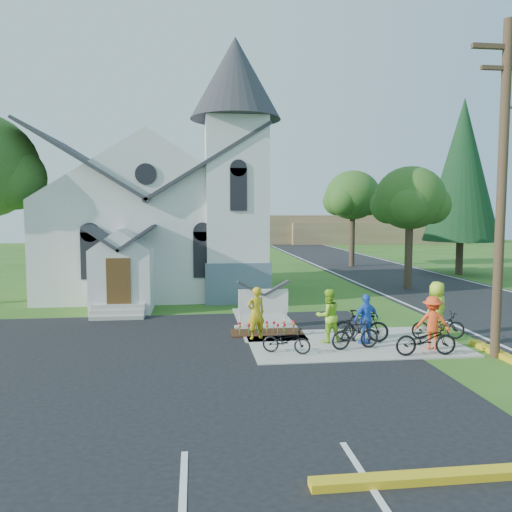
{
  "coord_description": "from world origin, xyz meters",
  "views": [
    {
      "loc": [
        -3.78,
        -15.42,
        4.42
      ],
      "look_at": [
        -1.26,
        5.0,
        2.62
      ],
      "focal_mm": 35.0,
      "sensor_mm": 36.0,
      "label": 1
    }
  ],
  "objects": [
    {
      "name": "cyclist_4",
      "position": [
        4.7,
        1.07,
        1.02
      ],
      "size": [
        1.12,
        0.95,
        1.94
      ],
      "primitive_type": "imported",
      "rotation": [
        0.0,
        0.0,
        3.56
      ],
      "color": "#BAE52B",
      "rests_on": "sidewalk"
    },
    {
      "name": "flower_bed",
      "position": [
        -1.2,
        2.3,
        0.04
      ],
      "size": [
        2.6,
        1.1,
        0.07
      ],
      "primitive_type": "cube",
      "color": "#371B0F",
      "rests_on": "ground"
    },
    {
      "name": "bike_4",
      "position": [
        4.54,
        0.61,
        0.53
      ],
      "size": [
        1.9,
        0.84,
        0.96
      ],
      "primitive_type": "imported",
      "rotation": [
        0.0,
        0.0,
        1.46
      ],
      "color": "black",
      "rests_on": "sidewalk"
    },
    {
      "name": "conifer",
      "position": [
        15.0,
        18.0,
        7.39
      ],
      "size": [
        5.2,
        5.2,
        12.4
      ],
      "color": "#36251D",
      "rests_on": "ground"
    },
    {
      "name": "road",
      "position": [
        10.0,
        15.0,
        0.01
      ],
      "size": [
        8.0,
        90.0,
        0.02
      ],
      "primitive_type": "cube",
      "color": "black",
      "rests_on": "ground"
    },
    {
      "name": "bike_1",
      "position": [
        1.78,
        0.58,
        0.6
      ],
      "size": [
        1.9,
        0.92,
        1.1
      ],
      "primitive_type": "imported",
      "rotation": [
        0.0,
        0.0,
        1.34
      ],
      "color": "black",
      "rests_on": "sidewalk"
    },
    {
      "name": "church_sign",
      "position": [
        -1.2,
        3.2,
        1.03
      ],
      "size": [
        2.2,
        0.4,
        1.7
      ],
      "color": "gray",
      "rests_on": "ground"
    },
    {
      "name": "bike_3",
      "position": [
        1.3,
        -0.26,
        0.54
      ],
      "size": [
        1.67,
        0.68,
        0.98
      ],
      "primitive_type": "imported",
      "rotation": [
        0.0,
        0.0,
        1.71
      ],
      "color": "black",
      "rests_on": "sidewalk"
    },
    {
      "name": "parking_lot",
      "position": [
        -7.0,
        -2.0,
        0.01
      ],
      "size": [
        20.0,
        16.0,
        0.02
      ],
      "primitive_type": "cube",
      "color": "black",
      "rests_on": "ground"
    },
    {
      "name": "distant_hills",
      "position": [
        3.36,
        56.33,
        2.17
      ],
      "size": [
        61.0,
        10.0,
        5.6
      ],
      "color": "brown",
      "rests_on": "ground"
    },
    {
      "name": "sidewalk",
      "position": [
        1.5,
        0.5,
        0.03
      ],
      "size": [
        7.0,
        4.0,
        0.05
      ],
      "primitive_type": "cube",
      "color": "gray",
      "rests_on": "ground"
    },
    {
      "name": "ground",
      "position": [
        0.0,
        0.0,
        0.0
      ],
      "size": [
        120.0,
        120.0,
        0.0
      ],
      "primitive_type": "plane",
      "color": "#2F5D1A",
      "rests_on": "ground"
    },
    {
      "name": "cyclist_0",
      "position": [
        -1.7,
        1.43,
        0.96
      ],
      "size": [
        0.77,
        0.62,
        1.82
      ],
      "primitive_type": "imported",
      "rotation": [
        0.0,
        0.0,
        3.47
      ],
      "color": "gold",
      "rests_on": "sidewalk"
    },
    {
      "name": "cyclist_3",
      "position": [
        3.75,
        -0.53,
        0.91
      ],
      "size": [
        1.24,
        0.93,
        1.71
      ],
      "primitive_type": "imported",
      "rotation": [
        0.0,
        0.0,
        2.84
      ],
      "color": "#FF4B1C",
      "rests_on": "sidewalk"
    },
    {
      "name": "tree_road_near",
      "position": [
        8.5,
        12.0,
        5.21
      ],
      "size": [
        4.0,
        4.0,
        7.05
      ],
      "color": "#36251D",
      "rests_on": "ground"
    },
    {
      "name": "bike_2",
      "position": [
        3.22,
        -1.2,
        0.55
      ],
      "size": [
        1.91,
        0.72,
        1.0
      ],
      "primitive_type": "imported",
      "rotation": [
        0.0,
        0.0,
        1.54
      ],
      "color": "black",
      "rests_on": "sidewalk"
    },
    {
      "name": "cyclist_1",
      "position": [
        0.66,
        0.72,
        0.95
      ],
      "size": [
        1.01,
        0.87,
        1.8
      ],
      "primitive_type": "imported",
      "rotation": [
        0.0,
        0.0,
        3.38
      ],
      "color": "#A3E72B",
      "rests_on": "sidewalk"
    },
    {
      "name": "utility_pole",
      "position": [
        5.36,
        -1.5,
        5.4
      ],
      "size": [
        3.45,
        0.28,
        10.0
      ],
      "color": "#402B20",
      "rests_on": "ground"
    },
    {
      "name": "church",
      "position": [
        -5.48,
        12.48,
        5.25
      ],
      "size": [
        12.35,
        12.0,
        13.0
      ],
      "color": "white",
      "rests_on": "ground"
    },
    {
      "name": "cyclist_2",
      "position": [
        1.85,
        0.31,
        0.89
      ],
      "size": [
        1.06,
        0.7,
        1.68
      ],
      "primitive_type": "imported",
      "rotation": [
        0.0,
        0.0,
        3.47
      ],
      "color": "blue",
      "rests_on": "sidewalk"
    },
    {
      "name": "tree_road_mid",
      "position": [
        9.0,
        24.0,
        5.78
      ],
      "size": [
        4.4,
        4.4,
        7.8
      ],
      "color": "#36251D",
      "rests_on": "ground"
    },
    {
      "name": "bike_0",
      "position": [
        -0.98,
        -0.45,
        0.45
      ],
      "size": [
        1.6,
        1.04,
        0.8
      ],
      "primitive_type": "imported",
      "rotation": [
        0.0,
        0.0,
        1.2
      ],
      "color": "black",
      "rests_on": "sidewalk"
    }
  ]
}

